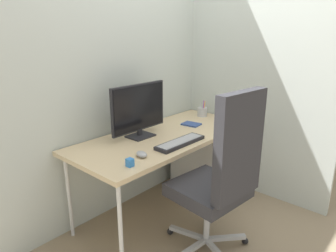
% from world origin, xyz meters
% --- Properties ---
extents(ground_plane, '(8.00, 8.00, 0.00)m').
position_xyz_m(ground_plane, '(0.00, 0.00, 0.00)').
color(ground_plane, gray).
extents(wall_back, '(2.81, 0.04, 2.80)m').
position_xyz_m(wall_back, '(0.00, 0.39, 1.40)').
color(wall_back, '#B7C1BC').
rests_on(wall_back, ground_plane).
extents(wall_side_right, '(0.04, 1.89, 2.80)m').
position_xyz_m(wall_side_right, '(0.85, -0.17, 1.40)').
color(wall_side_right, '#B7C1BC').
rests_on(wall_side_right, ground_plane).
extents(desk, '(1.63, 0.71, 0.70)m').
position_xyz_m(desk, '(0.00, 0.00, 0.67)').
color(desk, '#D1B78C').
rests_on(desk, ground_plane).
extents(office_chair, '(0.61, 0.62, 1.19)m').
position_xyz_m(office_chair, '(-0.20, -0.66, 0.63)').
color(office_chair, black).
rests_on(office_chair, ground_plane).
extents(filing_cabinet, '(0.43, 0.54, 0.56)m').
position_xyz_m(filing_cabinet, '(0.59, 0.01, 0.28)').
color(filing_cabinet, silver).
rests_on(filing_cabinet, ground_plane).
extents(monitor, '(0.54, 0.16, 0.43)m').
position_xyz_m(monitor, '(-0.18, 0.13, 0.93)').
color(monitor, black).
rests_on(monitor, desk).
extents(keyboard, '(0.45, 0.13, 0.03)m').
position_xyz_m(keyboard, '(-0.10, -0.23, 0.72)').
color(keyboard, black).
rests_on(keyboard, desk).
extents(mouse, '(0.09, 0.11, 0.04)m').
position_xyz_m(mouse, '(-0.46, -0.19, 0.72)').
color(mouse, '#9EA0A5').
rests_on(mouse, desk).
extents(pen_holder, '(0.10, 0.10, 0.16)m').
position_xyz_m(pen_holder, '(0.67, 0.11, 0.75)').
color(pen_holder, '#B2B5BA').
rests_on(pen_holder, desk).
extents(notebook, '(0.14, 0.17, 0.01)m').
position_xyz_m(notebook, '(0.35, 0.01, 0.71)').
color(notebook, '#334C8C').
rests_on(notebook, desk).
extents(desk_clamp_accessory, '(0.04, 0.04, 0.05)m').
position_xyz_m(desk_clamp_accessory, '(-0.62, -0.25, 0.73)').
color(desk_clamp_accessory, '#337FD8').
rests_on(desk_clamp_accessory, desk).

